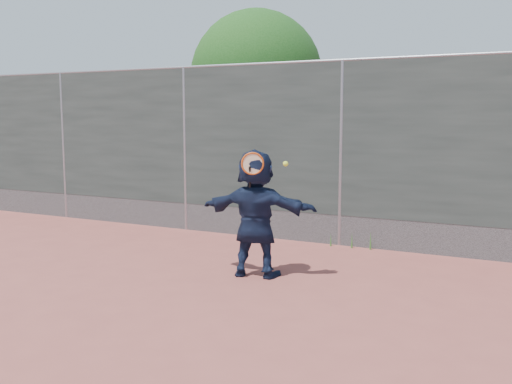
% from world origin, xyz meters
% --- Properties ---
extents(ground, '(80.00, 80.00, 0.00)m').
position_xyz_m(ground, '(0.00, 0.00, 0.00)').
color(ground, '#9E4C42').
rests_on(ground, ground).
extents(player, '(1.63, 0.72, 1.69)m').
position_xyz_m(player, '(-0.43, 1.25, 0.85)').
color(player, '#151F3A').
rests_on(player, ground).
extents(fence, '(20.00, 0.06, 3.03)m').
position_xyz_m(fence, '(-0.00, 3.50, 1.58)').
color(fence, '#38423D').
rests_on(fence, ground).
extents(swing_action, '(0.58, 0.21, 0.51)m').
position_xyz_m(swing_action, '(-0.34, 1.06, 1.50)').
color(swing_action, '#C34812').
rests_on(swing_action, ground).
extents(tree_left, '(3.15, 3.00, 4.53)m').
position_xyz_m(tree_left, '(-2.85, 6.55, 2.94)').
color(tree_left, '#382314').
rests_on(tree_left, ground).
extents(weed_clump, '(0.68, 0.07, 0.30)m').
position_xyz_m(weed_clump, '(0.29, 3.38, 0.13)').
color(weed_clump, '#387226').
rests_on(weed_clump, ground).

